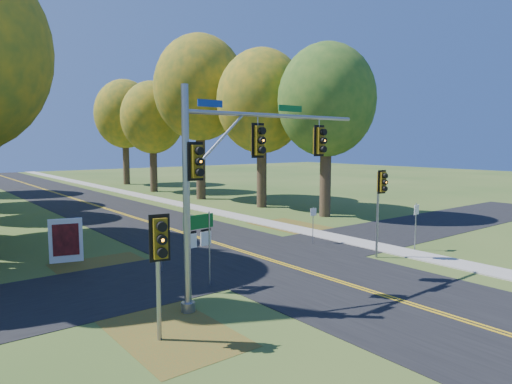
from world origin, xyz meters
TOP-DOWN VIEW (x-y plane):
  - ground at (0.00, 0.00)m, footprint 160.00×160.00m
  - road_main at (0.00, 0.00)m, footprint 8.00×160.00m
  - road_cross at (0.00, 2.00)m, footprint 60.00×6.00m
  - centerline_left at (-0.10, 0.00)m, footprint 0.10×160.00m
  - centerline_right at (0.10, 0.00)m, footprint 0.10×160.00m
  - sidewalk_east at (6.20, 0.00)m, footprint 1.60×160.00m
  - leaf_patch_w_near at (-6.50, 4.00)m, footprint 4.00×6.00m
  - leaf_patch_e at (6.80, 6.00)m, footprint 3.50×8.00m
  - leaf_patch_w_far at (-7.50, -3.00)m, footprint 3.00×5.00m
  - tree_e_a at (11.57, 8.77)m, footprint 7.20×7.20m
  - tree_e_b at (10.97, 15.58)m, footprint 7.60×7.60m
  - tree_e_c at (9.88, 23.69)m, footprint 8.80×8.80m
  - tree_e_d at (9.26, 32.87)m, footprint 7.00×7.00m
  - tree_e_e at (10.47, 43.58)m, footprint 7.80×7.80m
  - traffic_mast at (-4.31, -2.02)m, footprint 8.04×0.72m
  - east_signal_pole at (4.35, -1.56)m, footprint 0.49×0.56m
  - ped_signal_pole at (-8.04, -3.62)m, footprint 0.56×0.66m
  - route_sign_cluster at (-4.80, -0.24)m, footprint 1.35×0.20m
  - info_kiosk at (-7.59, 6.91)m, footprint 1.46×0.60m
  - reg_sign_e_north at (4.20, 2.71)m, footprint 0.38×0.10m
  - reg_sign_e_south at (7.17, -1.67)m, footprint 0.46×0.09m
  - reg_sign_w at (-4.85, 2.75)m, footprint 0.47×0.12m

SIDE VIEW (x-z plane):
  - ground at x=0.00m, z-range 0.00..0.00m
  - leaf_patch_w_near at x=-6.50m, z-range 0.00..0.01m
  - leaf_patch_e at x=6.80m, z-range 0.00..0.01m
  - leaf_patch_w_far at x=-7.50m, z-range 0.00..0.01m
  - road_cross at x=0.00m, z-range 0.00..0.02m
  - road_main at x=0.00m, z-range 0.00..0.02m
  - centerline_left at x=-0.10m, z-range 0.02..0.03m
  - centerline_right at x=0.10m, z-range 0.02..0.03m
  - sidewalk_east at x=6.20m, z-range 0.00..0.06m
  - info_kiosk at x=-7.59m, z-range 0.00..2.02m
  - reg_sign_e_north at x=4.20m, z-range 0.37..2.37m
  - reg_sign_e_south at x=7.17m, z-range 0.45..2.87m
  - reg_sign_w at x=-4.85m, z-range 0.46..2.93m
  - route_sign_cluster at x=-4.80m, z-range 0.59..3.49m
  - ped_signal_pole at x=-8.04m, z-range 0.87..4.46m
  - east_signal_pole at x=4.35m, z-range 1.09..5.30m
  - traffic_mast at x=-4.31m, z-range 1.04..8.33m
  - tree_e_d at x=9.26m, z-range 2.08..14.40m
  - tree_e_a at x=11.57m, z-range 2.16..14.90m
  - tree_e_b at x=10.97m, z-range 2.23..15.56m
  - tree_e_e at x=10.47m, z-range 2.32..16.06m
  - tree_e_c at x=9.88m, z-range 2.77..18.56m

